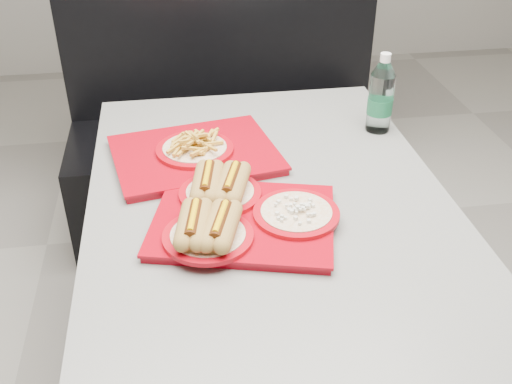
{
  "coord_description": "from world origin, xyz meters",
  "views": [
    {
      "loc": [
        -0.22,
        -1.18,
        1.57
      ],
      "look_at": [
        -0.05,
        -0.04,
        0.83
      ],
      "focal_mm": 42.0,
      "sensor_mm": 36.0,
      "label": 1
    }
  ],
  "objects": [
    {
      "name": "diner_table",
      "position": [
        0.0,
        0.0,
        0.58
      ],
      "size": [
        0.92,
        1.42,
        0.75
      ],
      "color": "black",
      "rests_on": "ground"
    },
    {
      "name": "booth_bench",
      "position": [
        0.0,
        1.09,
        0.4
      ],
      "size": [
        1.3,
        0.57,
        1.35
      ],
      "color": "black",
      "rests_on": "ground"
    },
    {
      "name": "tray_near",
      "position": [
        -0.1,
        -0.05,
        0.78
      ],
      "size": [
        0.48,
        0.42,
        0.09
      ],
      "rotation": [
        0.0,
        0.0,
        -0.25
      ],
      "color": "#930410",
      "rests_on": "diner_table"
    },
    {
      "name": "tray_far",
      "position": [
        -0.17,
        0.27,
        0.78
      ],
      "size": [
        0.49,
        0.41,
        0.09
      ],
      "rotation": [
        0.0,
        0.0,
        0.18
      ],
      "color": "#930410",
      "rests_on": "diner_table"
    },
    {
      "name": "water_bottle",
      "position": [
        0.39,
        0.37,
        0.85
      ],
      "size": [
        0.08,
        0.08,
        0.24
      ],
      "rotation": [
        0.0,
        0.0,
        -0.34
      ],
      "color": "silver",
      "rests_on": "diner_table"
    }
  ]
}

